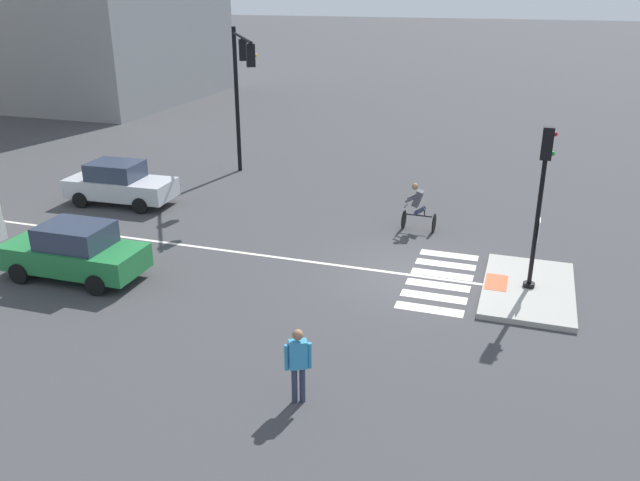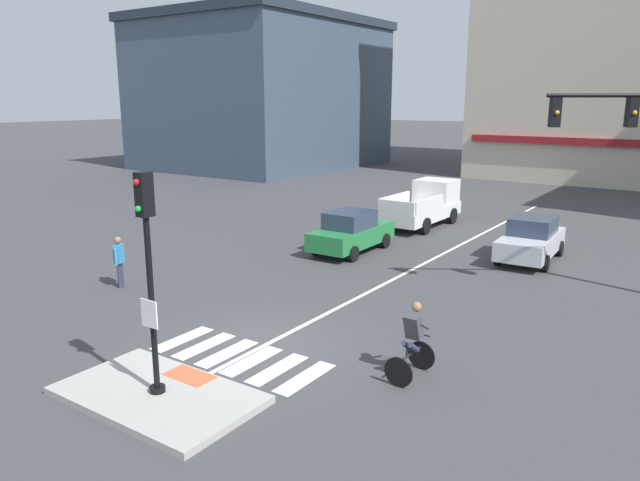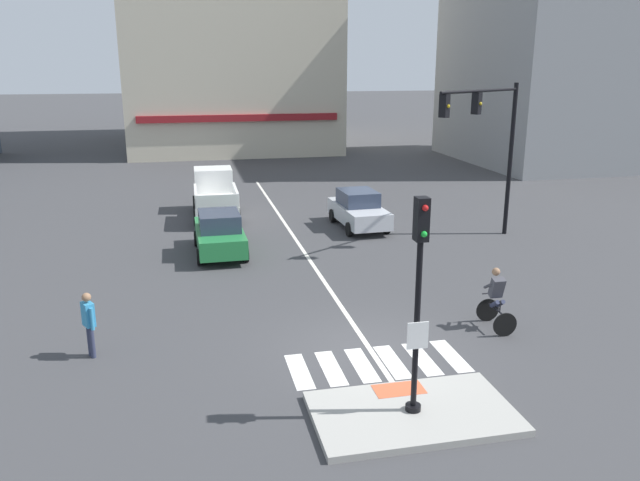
% 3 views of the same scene
% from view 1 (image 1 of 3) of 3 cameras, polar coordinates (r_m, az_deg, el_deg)
% --- Properties ---
extents(ground_plane, '(300.00, 300.00, 0.00)m').
position_cam_1_polar(ground_plane, '(19.15, 8.01, -3.10)').
color(ground_plane, '#3D3D3F').
extents(traffic_island, '(4.14, 2.43, 0.15)m').
position_cam_1_polar(traffic_island, '(18.91, 17.82, -4.08)').
color(traffic_island, '#A3A099').
rests_on(traffic_island, ground).
extents(tactile_pad_front, '(1.10, 0.60, 0.01)m').
position_cam_1_polar(tactile_pad_front, '(18.87, 15.23, -3.56)').
color(tactile_pad_front, '#DB5B38').
rests_on(tactile_pad_front, traffic_island).
extents(signal_pole, '(0.44, 0.38, 4.44)m').
position_cam_1_polar(signal_pole, '(17.93, 18.85, 3.88)').
color(signal_pole, black).
rests_on(signal_pole, traffic_island).
extents(crosswalk_stripe_a, '(0.44, 1.80, 0.01)m').
position_cam_1_polar(crosswalk_stripe_a, '(17.33, 9.56, -5.97)').
color(crosswalk_stripe_a, silver).
rests_on(crosswalk_stripe_a, ground).
extents(crosswalk_stripe_b, '(0.44, 1.80, 0.01)m').
position_cam_1_polar(crosswalk_stripe_b, '(18.01, 9.95, -4.88)').
color(crosswalk_stripe_b, silver).
rests_on(crosswalk_stripe_b, ground).
extents(crosswalk_stripe_c, '(0.44, 1.80, 0.01)m').
position_cam_1_polar(crosswalk_stripe_c, '(18.69, 10.32, -3.88)').
color(crosswalk_stripe_c, silver).
rests_on(crosswalk_stripe_c, ground).
extents(crosswalk_stripe_d, '(0.44, 1.80, 0.01)m').
position_cam_1_polar(crosswalk_stripe_d, '(19.38, 10.66, -2.94)').
color(crosswalk_stripe_d, silver).
rests_on(crosswalk_stripe_d, ground).
extents(crosswalk_stripe_e, '(0.44, 1.80, 0.01)m').
position_cam_1_polar(crosswalk_stripe_e, '(20.08, 10.97, -2.07)').
color(crosswalk_stripe_e, silver).
rests_on(crosswalk_stripe_e, ground).
extents(crosswalk_stripe_f, '(0.44, 1.80, 0.01)m').
position_cam_1_polar(crosswalk_stripe_f, '(20.78, 11.26, -1.26)').
color(crosswalk_stripe_f, silver).
rests_on(crosswalk_stripe_f, ground).
extents(lane_centre_line, '(0.14, 28.00, 0.01)m').
position_cam_1_polar(lane_centre_line, '(22.92, -17.31, 0.36)').
color(lane_centre_line, silver).
rests_on(lane_centre_line, ground).
extents(traffic_light_mast, '(4.49, 2.89, 6.25)m').
position_cam_1_polar(traffic_light_mast, '(27.48, -6.99, 14.05)').
color(traffic_light_mast, black).
rests_on(traffic_light_mast, ground).
extents(car_green_westbound_far, '(1.89, 4.12, 1.64)m').
position_cam_1_polar(car_green_westbound_far, '(19.85, -20.76, -0.90)').
color(car_green_westbound_far, '#237A3D').
rests_on(car_green_westbound_far, ground).
extents(car_silver_eastbound_far, '(1.98, 4.17, 1.64)m').
position_cam_1_polar(car_silver_eastbound_far, '(26.10, -17.19, 4.81)').
color(car_silver_eastbound_far, silver).
rests_on(car_silver_eastbound_far, ground).
extents(cyclist, '(0.69, 1.11, 1.68)m').
position_cam_1_polar(cyclist, '(22.38, 8.59, 2.98)').
color(cyclist, black).
rests_on(cyclist, ground).
extents(pedestrian_at_curb_left, '(0.36, 0.50, 1.67)m').
position_cam_1_polar(pedestrian_at_curb_left, '(13.12, -1.94, -10.47)').
color(pedestrian_at_curb_left, '#2D334C').
rests_on(pedestrian_at_curb_left, ground).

